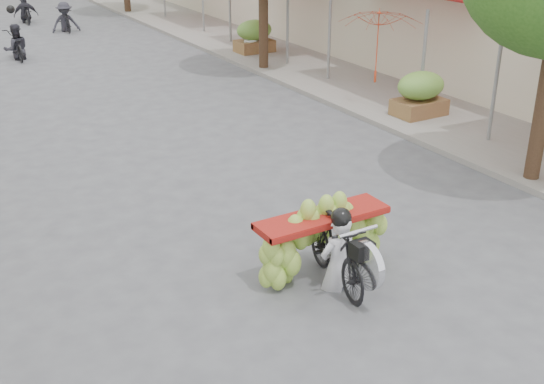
% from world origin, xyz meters
% --- Properties ---
extents(sidewalk_right, '(4.00, 60.00, 0.12)m').
position_xyz_m(sidewalk_right, '(7.00, 15.00, 0.06)').
color(sidewalk_right, gray).
rests_on(sidewalk_right, ground).
extents(produce_crate_mid, '(1.20, 0.88, 1.16)m').
position_xyz_m(produce_crate_mid, '(6.20, 8.00, 0.71)').
color(produce_crate_mid, brown).
rests_on(produce_crate_mid, ground).
extents(produce_crate_far, '(1.20, 0.88, 1.16)m').
position_xyz_m(produce_crate_far, '(6.20, 16.00, 0.71)').
color(produce_crate_far, brown).
rests_on(produce_crate_far, ground).
extents(banana_motorbike, '(2.20, 1.88, 1.99)m').
position_xyz_m(banana_motorbike, '(0.18, 3.08, 0.67)').
color(banana_motorbike, black).
rests_on(banana_motorbike, ground).
extents(market_umbrella, '(2.51, 2.51, 1.78)m').
position_xyz_m(market_umbrella, '(5.77, 9.09, 2.49)').
color(market_umbrella, '#B83618').
rests_on(market_umbrella, ground).
extents(pedestrian, '(1.06, 0.85, 1.87)m').
position_xyz_m(pedestrian, '(6.04, 15.96, 1.06)').
color(pedestrian, white).
rests_on(pedestrian, ground).
extents(bg_motorbike_a, '(0.80, 1.59, 1.95)m').
position_xyz_m(bg_motorbike_a, '(-0.67, 19.41, 0.75)').
color(bg_motorbike_a, black).
rests_on(bg_motorbike_a, ground).
extents(bg_motorbike_b, '(1.08, 1.54, 1.95)m').
position_xyz_m(bg_motorbike_b, '(1.94, 23.25, 0.88)').
color(bg_motorbike_b, black).
rests_on(bg_motorbike_b, ground).
extents(bg_motorbike_c, '(1.02, 1.75, 1.95)m').
position_xyz_m(bg_motorbike_c, '(1.06, 26.04, 0.78)').
color(bg_motorbike_c, black).
rests_on(bg_motorbike_c, ground).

